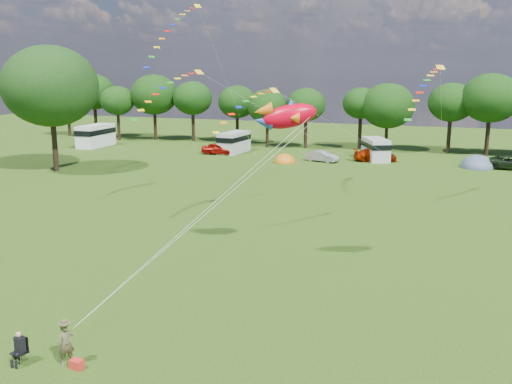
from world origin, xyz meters
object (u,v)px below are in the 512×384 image
(tent_greyblue, at_px, (477,167))
(tent_orange, at_px, (285,162))
(campervan_b, at_px, (234,142))
(camp_chair, at_px, (20,344))
(big_tree, at_px, (50,86))
(fish_kite, at_px, (284,116))
(campervan_a, at_px, (96,135))
(campervan_c, at_px, (376,149))
(car_a, at_px, (218,149))
(car_b, at_px, (322,156))
(car_c, at_px, (375,155))
(kite_flyer, at_px, (66,344))

(tent_greyblue, bearing_deg, tent_orange, -169.89)
(campervan_b, distance_m, camp_chair, 54.67)
(big_tree, height_order, fish_kite, big_tree)
(camp_chair, bearing_deg, campervan_b, 115.74)
(campervan_a, relative_size, campervan_b, 1.10)
(campervan_b, distance_m, campervan_c, 18.31)
(campervan_b, height_order, campervan_c, campervan_b)
(campervan_c, bearing_deg, tent_greyblue, -121.59)
(campervan_c, bearing_deg, big_tree, 97.17)
(car_a, xyz_separation_m, car_b, (13.85, -1.25, -0.08))
(car_b, bearing_deg, campervan_b, 90.61)
(car_b, distance_m, camp_chair, 49.91)
(car_a, xyz_separation_m, campervan_b, (1.34, 2.07, 0.72))
(car_c, bearing_deg, kite_flyer, 155.84)
(car_a, bearing_deg, big_tree, 141.18)
(big_tree, distance_m, tent_greyblue, 47.23)
(car_c, bearing_deg, campervan_b, 68.07)
(campervan_b, bearing_deg, tent_greyblue, -88.10)
(car_a, relative_size, tent_orange, 1.53)
(camp_chair, height_order, fish_kite, fish_kite)
(car_b, xyz_separation_m, car_c, (5.91, 2.51, 0.09))
(campervan_c, bearing_deg, campervan_a, 68.00)
(car_a, distance_m, car_b, 13.91)
(big_tree, relative_size, tent_greyblue, 3.18)
(car_b, bearing_deg, tent_orange, 132.18)
(big_tree, distance_m, car_b, 31.17)
(tent_greyblue, bearing_deg, fish_kite, -107.03)
(car_c, height_order, fish_kite, fish_kite)
(kite_flyer, distance_m, camp_chair, 1.75)
(campervan_b, xyz_separation_m, kite_flyer, (14.11, -52.71, -0.63))
(campervan_b, bearing_deg, kite_flyer, -160.17)
(campervan_b, xyz_separation_m, camp_chair, (12.44, -53.23, -0.67))
(big_tree, height_order, campervan_a, big_tree)
(campervan_b, relative_size, tent_orange, 1.97)
(car_c, height_order, tent_orange, car_c)
(car_a, bearing_deg, fish_kite, -155.19)
(fish_kite, bearing_deg, car_a, 97.26)
(campervan_a, bearing_deg, car_c, -90.29)
(car_a, height_order, tent_orange, car_a)
(big_tree, distance_m, car_a, 22.14)
(campervan_a, height_order, kite_flyer, campervan_a)
(car_b, relative_size, fish_kite, 0.98)
(car_a, relative_size, campervan_c, 0.77)
(campervan_c, height_order, camp_chair, campervan_c)
(campervan_c, distance_m, fish_kite, 39.42)
(campervan_a, bearing_deg, camp_chair, -148.49)
(tent_orange, height_order, kite_flyer, kite_flyer)
(big_tree, xyz_separation_m, campervan_a, (-7.25, 17.70, -7.38))
(campervan_a, xyz_separation_m, fish_kite, (38.87, -37.61, 6.74))
(car_a, distance_m, tent_greyblue, 31.17)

